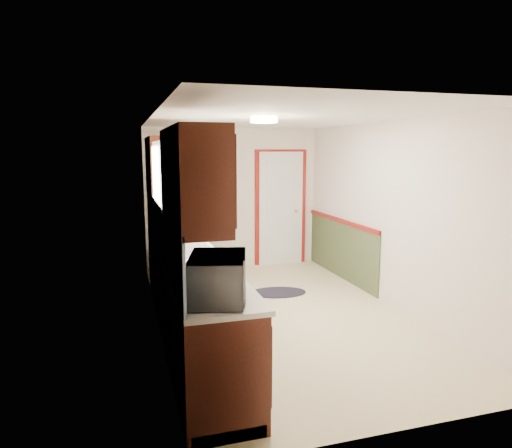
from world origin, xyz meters
TOP-DOWN VIEW (x-y plane):
  - room_shell at (0.00, 0.00)m, footprint 3.20×5.20m
  - kitchen_run at (-1.24, -0.29)m, footprint 0.63×4.00m
  - back_wall_trim at (0.99, 2.21)m, footprint 1.12×2.30m
  - ceiling_fixture at (-0.30, -0.20)m, footprint 0.30×0.30m
  - microwave at (-1.20, -1.95)m, footprint 0.48×0.66m
  - refrigerator at (-0.63, 2.05)m, footprint 0.80×0.79m
  - rug at (0.25, 0.84)m, footprint 0.87×0.63m
  - cooktop at (-1.19, 1.40)m, footprint 0.53×0.64m

SIDE VIEW (x-z plane):
  - rug at x=0.25m, z-range 0.00..0.01m
  - kitchen_run at x=-1.24m, z-range -0.29..1.91m
  - back_wall_trim at x=0.99m, z-range -0.15..1.93m
  - refrigerator at x=-0.63m, z-range 0.00..1.84m
  - cooktop at x=-1.19m, z-range 0.94..0.96m
  - microwave at x=-1.20m, z-range 0.94..1.35m
  - room_shell at x=0.00m, z-range -0.06..2.46m
  - ceiling_fixture at x=-0.30m, z-range 2.33..2.39m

